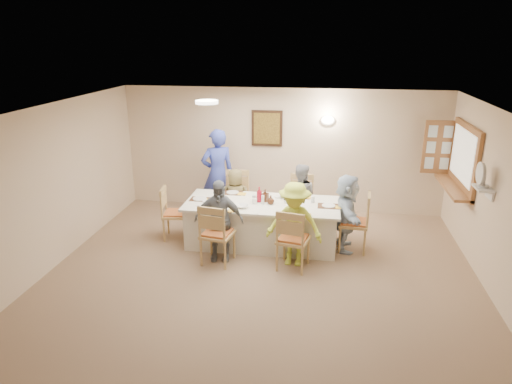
% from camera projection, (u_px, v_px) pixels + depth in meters
% --- Properties ---
extents(ground, '(7.00, 7.00, 0.00)m').
position_uv_depth(ground, '(255.00, 295.00, 6.41)').
color(ground, '#876A53').
extents(room_walls, '(7.00, 7.00, 7.00)m').
position_uv_depth(room_walls, '(255.00, 193.00, 5.92)').
color(room_walls, beige).
rests_on(room_walls, ground).
extents(wall_picture, '(0.62, 0.05, 0.72)m').
position_uv_depth(wall_picture, '(267.00, 128.00, 9.14)').
color(wall_picture, '#3E2215').
rests_on(wall_picture, room_walls).
extents(wall_sconce, '(0.26, 0.09, 0.18)m').
position_uv_depth(wall_sconce, '(328.00, 120.00, 8.88)').
color(wall_sconce, white).
rests_on(wall_sconce, room_walls).
extents(ceiling_light, '(0.36, 0.36, 0.05)m').
position_uv_depth(ceiling_light, '(207.00, 102.00, 7.16)').
color(ceiling_light, white).
rests_on(ceiling_light, room_walls).
extents(serving_hatch, '(0.06, 1.50, 1.15)m').
position_uv_depth(serving_hatch, '(464.00, 158.00, 7.70)').
color(serving_hatch, '#935F35').
rests_on(serving_hatch, room_walls).
extents(hatch_sill, '(0.30, 1.50, 0.05)m').
position_uv_depth(hatch_sill, '(452.00, 187.00, 7.89)').
color(hatch_sill, '#935F35').
rests_on(hatch_sill, room_walls).
extents(shutter_door, '(0.55, 0.04, 1.00)m').
position_uv_depth(shutter_door, '(438.00, 147.00, 8.45)').
color(shutter_door, '#935F35').
rests_on(shutter_door, room_walls).
extents(fan_shelf, '(0.22, 0.36, 0.03)m').
position_uv_depth(fan_shelf, '(483.00, 188.00, 6.48)').
color(fan_shelf, white).
rests_on(fan_shelf, room_walls).
extents(desk_fan, '(0.30, 0.30, 0.28)m').
position_uv_depth(desk_fan, '(483.00, 178.00, 6.44)').
color(desk_fan, '#A5A5A8').
rests_on(desk_fan, fan_shelf).
extents(dining_table, '(2.62, 1.11, 0.76)m').
position_uv_depth(dining_table, '(262.00, 223.00, 7.89)').
color(dining_table, white).
rests_on(dining_table, ground).
extents(chair_back_left, '(0.55, 0.55, 1.03)m').
position_uv_depth(chair_back_left, '(237.00, 199.00, 8.69)').
color(chair_back_left, tan).
rests_on(chair_back_left, ground).
extents(chair_back_right, '(0.52, 0.52, 1.01)m').
position_uv_depth(chair_back_right, '(300.00, 202.00, 8.51)').
color(chair_back_right, tan).
rests_on(chair_back_right, ground).
extents(chair_front_left, '(0.56, 0.56, 1.02)m').
position_uv_depth(chair_front_left, '(217.00, 233.00, 7.19)').
color(chair_front_left, tan).
rests_on(chair_front_left, ground).
extents(chair_front_right, '(0.57, 0.57, 1.01)m').
position_uv_depth(chair_front_right, '(293.00, 238.00, 7.02)').
color(chair_front_right, tan).
rests_on(chair_front_right, ground).
extents(chair_left_end, '(0.52, 0.52, 0.96)m').
position_uv_depth(chair_left_end, '(176.00, 213.00, 8.09)').
color(chair_left_end, tan).
rests_on(chair_left_end, ground).
extents(chair_right_end, '(0.53, 0.53, 1.02)m').
position_uv_depth(chair_right_end, '(354.00, 222.00, 7.63)').
color(chair_right_end, tan).
rests_on(chair_right_end, ground).
extents(diner_back_left, '(0.59, 0.42, 1.14)m').
position_uv_depth(diner_back_left, '(236.00, 198.00, 8.56)').
color(diner_back_left, brown).
rests_on(diner_back_left, ground).
extents(diner_back_right, '(0.64, 0.51, 1.28)m').
position_uv_depth(diner_back_right, '(300.00, 198.00, 8.36)').
color(diner_back_right, gray).
rests_on(diner_back_right, ground).
extents(diner_front_left, '(0.84, 0.46, 1.34)m').
position_uv_depth(diner_front_left, '(219.00, 220.00, 7.25)').
color(diner_front_left, slate).
rests_on(diner_front_left, ground).
extents(diner_front_right, '(1.00, 0.71, 1.36)m').
position_uv_depth(diner_front_right, '(294.00, 224.00, 7.07)').
color(diner_front_right, '#D1E745').
rests_on(diner_front_right, ground).
extents(diner_right_end, '(1.25, 0.45, 1.33)m').
position_uv_depth(diner_right_end, '(346.00, 213.00, 7.60)').
color(diner_right_end, silver).
rests_on(diner_right_end, ground).
extents(caregiver, '(1.00, 0.96, 1.78)m').
position_uv_depth(caregiver, '(218.00, 174.00, 8.96)').
color(caregiver, '#3848B3').
rests_on(caregiver, ground).
extents(placemat_fl, '(0.37, 0.27, 0.01)m').
position_uv_depth(placemat_fl, '(222.00, 209.00, 7.47)').
color(placemat_fl, '#472B19').
rests_on(placemat_fl, dining_table).
extents(plate_fl, '(0.24, 0.24, 0.02)m').
position_uv_depth(plate_fl, '(222.00, 209.00, 7.46)').
color(plate_fl, white).
rests_on(plate_fl, dining_table).
extents(napkin_fl, '(0.13, 0.13, 0.01)m').
position_uv_depth(napkin_fl, '(233.00, 211.00, 7.39)').
color(napkin_fl, yellow).
rests_on(napkin_fl, dining_table).
extents(placemat_fr, '(0.33, 0.25, 0.01)m').
position_uv_depth(placemat_fr, '(296.00, 213.00, 7.29)').
color(placemat_fr, '#472B19').
rests_on(placemat_fr, dining_table).
extents(plate_fr, '(0.25, 0.25, 0.02)m').
position_uv_depth(plate_fr, '(296.00, 213.00, 7.29)').
color(plate_fr, white).
rests_on(plate_fr, dining_table).
extents(napkin_fr, '(0.14, 0.14, 0.01)m').
position_uv_depth(napkin_fr, '(307.00, 215.00, 7.22)').
color(napkin_fr, yellow).
rests_on(napkin_fr, dining_table).
extents(placemat_bl, '(0.35, 0.26, 0.01)m').
position_uv_depth(placemat_bl, '(233.00, 193.00, 8.25)').
color(placemat_bl, '#472B19').
rests_on(placemat_bl, dining_table).
extents(plate_bl, '(0.22, 0.22, 0.01)m').
position_uv_depth(plate_bl, '(233.00, 192.00, 8.25)').
color(plate_bl, white).
rests_on(plate_bl, dining_table).
extents(napkin_bl, '(0.14, 0.14, 0.01)m').
position_uv_depth(napkin_bl, '(242.00, 194.00, 8.18)').
color(napkin_bl, yellow).
rests_on(napkin_bl, dining_table).
extents(placemat_br, '(0.36, 0.27, 0.01)m').
position_uv_depth(placemat_br, '(299.00, 196.00, 8.08)').
color(placemat_br, '#472B19').
rests_on(placemat_br, dining_table).
extents(plate_br, '(0.25, 0.25, 0.02)m').
position_uv_depth(plate_br, '(299.00, 196.00, 8.07)').
color(plate_br, white).
rests_on(plate_br, dining_table).
extents(napkin_br, '(0.14, 0.14, 0.01)m').
position_uv_depth(napkin_br, '(309.00, 197.00, 8.00)').
color(napkin_br, yellow).
rests_on(napkin_br, dining_table).
extents(placemat_le, '(0.33, 0.25, 0.01)m').
position_uv_depth(placemat_le, '(200.00, 199.00, 7.93)').
color(placemat_le, '#472B19').
rests_on(placemat_le, dining_table).
extents(plate_le, '(0.24, 0.24, 0.02)m').
position_uv_depth(plate_le, '(200.00, 199.00, 7.93)').
color(plate_le, white).
rests_on(plate_le, dining_table).
extents(napkin_le, '(0.14, 0.14, 0.01)m').
position_uv_depth(napkin_le, '(209.00, 200.00, 7.86)').
color(napkin_le, yellow).
rests_on(napkin_le, dining_table).
extents(placemat_re, '(0.36, 0.27, 0.01)m').
position_uv_depth(placemat_re, '(329.00, 206.00, 7.61)').
color(placemat_re, '#472B19').
rests_on(placemat_re, dining_table).
extents(plate_re, '(0.22, 0.22, 0.01)m').
position_uv_depth(plate_re, '(329.00, 205.00, 7.60)').
color(plate_re, white).
rests_on(plate_re, dining_table).
extents(napkin_re, '(0.13, 0.13, 0.01)m').
position_uv_depth(napkin_re, '(340.00, 207.00, 7.53)').
color(napkin_re, yellow).
rests_on(napkin_re, dining_table).
extents(teacup_a, '(0.19, 0.19, 0.10)m').
position_uv_depth(teacup_a, '(214.00, 204.00, 7.57)').
color(teacup_a, white).
rests_on(teacup_a, dining_table).
extents(teacup_b, '(0.13, 0.13, 0.08)m').
position_uv_depth(teacup_b, '(289.00, 192.00, 8.16)').
color(teacup_b, white).
rests_on(teacup_b, dining_table).
extents(bowl_a, '(0.23, 0.23, 0.05)m').
position_uv_depth(bowl_a, '(242.00, 206.00, 7.54)').
color(bowl_a, white).
rests_on(bowl_a, dining_table).
extents(bowl_b, '(0.28, 0.28, 0.06)m').
position_uv_depth(bowl_b, '(285.00, 197.00, 7.98)').
color(bowl_b, white).
rests_on(bowl_b, dining_table).
extents(condiment_ketchup, '(0.16, 0.16, 0.26)m').
position_uv_depth(condiment_ketchup, '(259.00, 194.00, 7.78)').
color(condiment_ketchup, '#B00F25').
rests_on(condiment_ketchup, dining_table).
extents(condiment_brown, '(0.17, 0.17, 0.21)m').
position_uv_depth(condiment_brown, '(265.00, 195.00, 7.80)').
color(condiment_brown, '#422211').
rests_on(condiment_brown, dining_table).
extents(condiment_malt, '(0.13, 0.13, 0.16)m').
position_uv_depth(condiment_malt, '(271.00, 200.00, 7.68)').
color(condiment_malt, '#422211').
rests_on(condiment_malt, dining_table).
extents(drinking_glass, '(0.07, 0.07, 0.10)m').
position_uv_depth(drinking_glass, '(254.00, 198.00, 7.82)').
color(drinking_glass, silver).
rests_on(drinking_glass, dining_table).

